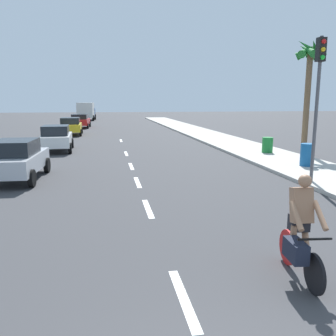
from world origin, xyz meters
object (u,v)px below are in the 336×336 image
(trash_bin_near, at_px, (307,155))
(trash_bin_far, at_px, (267,145))
(cyclist, at_px, (300,233))
(parked_car_yellow, at_px, (71,126))
(palm_tree_mid, at_px, (310,64))
(parked_car_red, at_px, (80,121))
(traffic_signal, at_px, (318,84))
(delivery_truck, at_px, (86,111))
(parked_car_silver, at_px, (17,159))
(parked_car_white, at_px, (56,137))

(trash_bin_near, relative_size, trash_bin_far, 1.17)
(cyclist, xyz_separation_m, parked_car_yellow, (-6.32, 28.01, 0.01))
(palm_tree_mid, distance_m, trash_bin_near, 6.36)
(parked_car_red, xyz_separation_m, traffic_signal, (10.26, -30.44, 2.77))
(traffic_signal, relative_size, trash_bin_near, 5.16)
(cyclist, relative_size, delivery_truck, 0.29)
(cyclist, bearing_deg, traffic_signal, -117.55)
(cyclist, distance_m, palm_tree_mid, 16.03)
(parked_car_yellow, relative_size, trash_bin_far, 5.02)
(parked_car_silver, distance_m, parked_car_white, 8.25)
(parked_car_red, bearing_deg, trash_bin_far, -60.88)
(parked_car_white, xyz_separation_m, trash_bin_near, (11.89, -8.03, -0.19))
(trash_bin_far, bearing_deg, parked_car_silver, -160.08)
(cyclist, distance_m, traffic_signal, 8.13)
(cyclist, bearing_deg, parked_car_yellow, -71.66)
(palm_tree_mid, relative_size, trash_bin_near, 6.39)
(delivery_truck, xyz_separation_m, traffic_signal, (10.42, -47.11, 2.10))
(parked_car_white, bearing_deg, parked_car_silver, -95.43)
(parked_car_yellow, bearing_deg, trash_bin_near, -58.92)
(palm_tree_mid, bearing_deg, trash_bin_near, -119.00)
(parked_car_yellow, height_order, trash_bin_far, parked_car_yellow)
(parked_car_white, height_order, parked_car_yellow, same)
(parked_car_red, bearing_deg, parked_car_silver, -88.99)
(palm_tree_mid, bearing_deg, traffic_signal, -118.59)
(delivery_truck, xyz_separation_m, palm_tree_mid, (14.17, -40.22, 3.51))
(traffic_signal, bearing_deg, palm_tree_mid, 61.41)
(delivery_truck, height_order, palm_tree_mid, palm_tree_mid)
(palm_tree_mid, bearing_deg, trash_bin_far, 173.18)
(parked_car_silver, height_order, parked_car_white, same)
(traffic_signal, bearing_deg, trash_bin_near, 62.01)
(palm_tree_mid, relative_size, trash_bin_far, 7.44)
(parked_car_white, bearing_deg, palm_tree_mid, -18.47)
(cyclist, distance_m, parked_car_yellow, 28.72)
(delivery_truck, relative_size, trash_bin_far, 7.31)
(parked_car_white, xyz_separation_m, parked_car_yellow, (-0.13, 10.74, 0.00))
(cyclist, relative_size, parked_car_red, 0.40)
(parked_car_yellow, bearing_deg, cyclist, -78.84)
(parked_car_silver, distance_m, parked_car_yellow, 18.97)
(trash_bin_near, xyz_separation_m, trash_bin_far, (0.13, 4.29, -0.07))
(parked_car_white, xyz_separation_m, traffic_signal, (10.37, -10.88, 2.77))
(parked_car_white, bearing_deg, trash_bin_near, -36.73)
(parked_car_red, height_order, trash_bin_near, parked_car_red)
(delivery_truck, bearing_deg, trash_bin_far, -70.87)
(parked_car_red, height_order, trash_bin_far, parked_car_red)
(cyclist, xyz_separation_m, parked_car_red, (-6.08, 36.84, 0.01))
(parked_car_yellow, bearing_deg, parked_car_red, 86.86)
(traffic_signal, bearing_deg, parked_car_silver, 166.20)
(parked_car_silver, relative_size, traffic_signal, 0.76)
(parked_car_yellow, xyz_separation_m, parked_car_red, (0.24, 8.82, 0.00))
(parked_car_white, height_order, parked_car_red, same)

